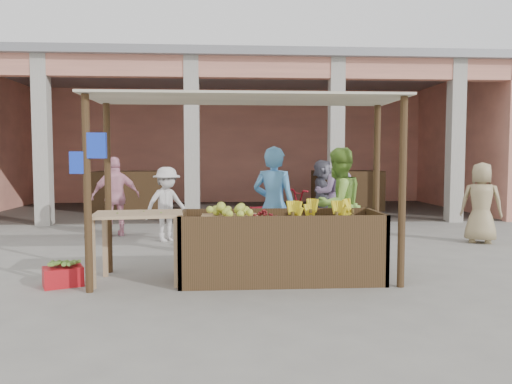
{
  "coord_description": "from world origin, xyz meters",
  "views": [
    {
      "loc": [
        -0.24,
        -6.43,
        1.61
      ],
      "look_at": [
        0.25,
        1.2,
        1.08
      ],
      "focal_mm": 35.0,
      "sensor_mm": 36.0,
      "label": 1
    }
  ],
  "objects": [
    {
      "name": "market_building",
      "position": [
        0.05,
        8.93,
        2.7
      ],
      "size": [
        14.4,
        6.4,
        4.2
      ],
      "color": "#EB947B",
      "rests_on": "ground"
    },
    {
      "name": "ground",
      "position": [
        0.0,
        0.0,
        0.0
      ],
      "size": [
        60.0,
        60.0,
        0.0
      ],
      "primitive_type": "plane",
      "color": "slate",
      "rests_on": "ground"
    },
    {
      "name": "shopper_b",
      "position": [
        -2.44,
        3.86,
        0.87
      ],
      "size": [
        1.14,
        0.83,
        1.73
      ],
      "primitive_type": "imported",
      "rotation": [
        0.0,
        0.0,
        3.46
      ],
      "color": "pink",
      "rests_on": "ground"
    },
    {
      "name": "berry_heap",
      "position": [
        0.27,
        -0.05,
        0.87
      ],
      "size": [
        0.42,
        0.34,
        0.13
      ],
      "primitive_type": "ellipsoid",
      "color": "maroon",
      "rests_on": "fruit_stall"
    },
    {
      "name": "banana_heap",
      "position": [
        1.04,
        0.04,
        0.89
      ],
      "size": [
        0.98,
        0.53,
        0.18
      ],
      "primitive_type": null,
      "color": "yellow",
      "rests_on": "fruit_stall"
    },
    {
      "name": "vendor_blue",
      "position": [
        0.5,
        0.87,
        0.95
      ],
      "size": [
        0.86,
        0.77,
        1.89
      ],
      "primitive_type": "imported",
      "rotation": [
        0.0,
        0.0,
        2.71
      ],
      "color": "#4E95D5",
      "rests_on": "ground"
    },
    {
      "name": "shopper_f",
      "position": [
        2.06,
        3.67,
        0.95
      ],
      "size": [
        0.96,
        0.6,
        1.9
      ],
      "primitive_type": "imported",
      "rotation": [
        0.0,
        0.0,
        3.07
      ],
      "color": "gray",
      "rests_on": "ground"
    },
    {
      "name": "shopper_a",
      "position": [
        -1.33,
        3.17,
        0.77
      ],
      "size": [
        1.09,
        0.97,
        1.54
      ],
      "primitive_type": "imported",
      "rotation": [
        0.0,
        0.0,
        0.61
      ],
      "color": "silver",
      "rests_on": "ground"
    },
    {
      "name": "stall_awning",
      "position": [
        -0.01,
        0.06,
        1.98
      ],
      "size": [
        4.09,
        1.35,
        2.39
      ],
      "color": "#48301C",
      "rests_on": "ground"
    },
    {
      "name": "red_crate",
      "position": [
        -2.26,
        -0.12,
        0.12
      ],
      "size": [
        0.56,
        0.49,
        0.24
      ],
      "primitive_type": "cube",
      "rotation": [
        0.0,
        0.0,
        0.42
      ],
      "color": "#B4131A",
      "rests_on": "ground"
    },
    {
      "name": "fruit_stall",
      "position": [
        0.5,
        0.0,
        0.4
      ],
      "size": [
        2.6,
        0.95,
        0.8
      ],
      "primitive_type": "cube",
      "color": "#48301C",
      "rests_on": "ground"
    },
    {
      "name": "shopper_d",
      "position": [
        2.09,
        5.19,
        0.82
      ],
      "size": [
        0.84,
        1.59,
        1.64
      ],
      "primitive_type": "imported",
      "rotation": [
        0.0,
        0.0,
        1.42
      ],
      "color": "#53525F",
      "rests_on": "ground"
    },
    {
      "name": "melon_tray",
      "position": [
        -0.17,
        -0.06,
        0.89
      ],
      "size": [
        0.73,
        0.63,
        0.2
      ],
      "color": "#A37B54",
      "rests_on": "fruit_stall"
    },
    {
      "name": "motorcycle",
      "position": [
        0.58,
        2.2,
        0.55
      ],
      "size": [
        1.38,
        2.21,
        1.09
      ],
      "primitive_type": "imported",
      "rotation": [
        0.0,
        0.0,
        1.92
      ],
      "color": "maroon",
      "rests_on": "ground"
    },
    {
      "name": "papaya_pile",
      "position": [
        -1.34,
        0.02,
        1.0
      ],
      "size": [
        0.69,
        0.39,
        0.2
      ],
      "primitive_type": null,
      "color": "#4B8A2D",
      "rests_on": "side_table"
    },
    {
      "name": "side_table",
      "position": [
        -1.34,
        0.02,
        0.76
      ],
      "size": [
        1.19,
        0.86,
        0.9
      ],
      "rotation": [
        0.0,
        0.0,
        0.11
      ],
      "color": "tan",
      "rests_on": "ground"
    },
    {
      "name": "shopper_c",
      "position": [
        4.59,
        2.6,
        0.84
      ],
      "size": [
        0.96,
        0.84,
        1.68
      ],
      "primitive_type": "imported",
      "rotation": [
        0.0,
        0.0,
        2.66
      ],
      "color": "tan",
      "rests_on": "ground"
    },
    {
      "name": "plantain_bundle",
      "position": [
        -2.26,
        -0.12,
        0.28
      ],
      "size": [
        0.38,
        0.26,
        0.08
      ],
      "primitive_type": null,
      "color": "#5A8630",
      "rests_on": "red_crate"
    },
    {
      "name": "produce_sacks",
      "position": [
        2.46,
        5.44,
        0.33
      ],
      "size": [
        1.09,
        0.81,
        0.66
      ],
      "color": "maroon",
      "rests_on": "ground"
    },
    {
      "name": "vendor_green",
      "position": [
        1.5,
        1.03,
        0.93
      ],
      "size": [
        1.03,
        0.91,
        1.85
      ],
      "primitive_type": "imported",
      "rotation": [
        0.0,
        0.0,
        3.69
      ],
      "color": "#88C144",
      "rests_on": "ground"
    }
  ]
}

